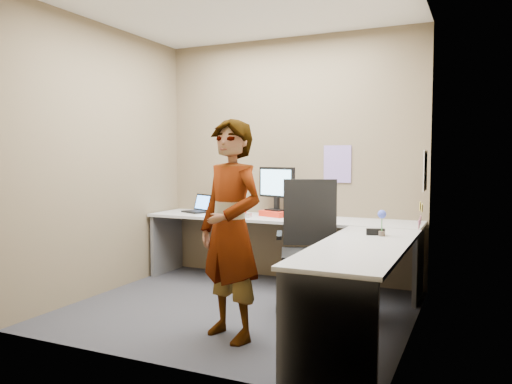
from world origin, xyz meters
The scene contains 21 objects.
ground centered at (0.00, 0.00, 0.00)m, with size 3.00×3.00×0.00m, color #232327.
wall_back centered at (0.00, 1.30, 1.35)m, with size 3.00×3.00×0.00m, color brown.
wall_right centered at (1.50, 0.00, 1.35)m, with size 2.70×2.70×0.00m, color brown.
wall_left centered at (-1.50, 0.00, 1.35)m, with size 2.70×2.70×0.00m, color brown.
ceiling centered at (0.00, 0.00, 2.70)m, with size 3.00×3.00×0.00m, color white.
desk centered at (0.44, 0.39, 0.59)m, with size 2.98×2.58×0.73m.
paper_ream centered at (-0.07, 1.05, 0.76)m, with size 0.31×0.23×0.06m, color red.
monitor centered at (-0.07, 1.07, 1.07)m, with size 0.48×0.23×0.47m.
laptop centered at (-1.05, 1.05, 0.78)m, with size 0.37×0.34×0.21m.
trackball_mouse centered at (-0.33, 0.82, 0.76)m, with size 0.12×0.08×0.07m.
origami centered at (-0.44, 0.75, 0.76)m, with size 0.10×0.10×0.06m, color white.
stapler centered at (1.18, 0.16, 0.76)m, with size 0.15×0.04×0.06m, color black.
flower centered at (1.24, 0.14, 0.87)m, with size 0.07×0.07×0.22m.
calendar_purple centered at (0.55, 1.29, 1.30)m, with size 0.30×0.01×0.40m, color #846BB7.
calendar_white centered at (1.49, 0.90, 1.25)m, with size 0.01×0.28×0.38m, color white.
sticky_note_a centered at (1.49, 0.55, 0.95)m, with size 0.01×0.07×0.07m, color #F2E059.
sticky_note_b centered at (1.49, 0.60, 0.82)m, with size 0.01×0.07×0.07m, color pink.
sticky_note_c centered at (1.49, 0.48, 0.80)m, with size 0.01×0.07×0.07m, color pink.
sticky_note_d centered at (1.49, 0.70, 0.92)m, with size 0.01×0.07×0.07m, color #F2E059.
office_chair centered at (0.62, 0.18, 0.47)m, with size 0.67×0.66×1.15m.
person centered at (0.26, -0.66, 0.83)m, with size 0.60×0.40×1.66m, color #999399.
Camera 1 is at (1.97, -3.96, 1.37)m, focal length 35.00 mm.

